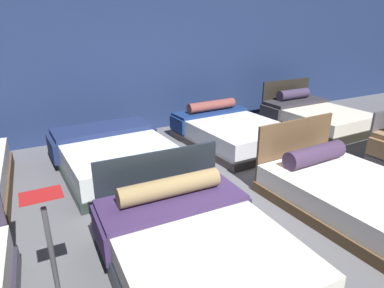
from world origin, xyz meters
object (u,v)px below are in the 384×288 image
at_px(bed_7, 314,116).
at_px(price_sign, 55,270).
at_px(bed_2, 353,193).
at_px(bed_6, 231,132).
at_px(bed_5, 115,155).
at_px(bed_1, 195,248).

bearing_deg(bed_7, price_sign, -156.46).
bearing_deg(bed_2, bed_7, 47.92).
bearing_deg(bed_6, bed_5, 179.38).
relative_size(bed_5, price_sign, 2.04).
bearing_deg(bed_6, bed_1, -133.02).
relative_size(bed_1, bed_2, 0.91).
xyz_separation_m(bed_6, price_sign, (-3.46, -2.61, 0.18)).
height_order(bed_2, bed_6, bed_2).
relative_size(bed_1, bed_6, 0.90).
height_order(bed_2, bed_7, bed_7).
distance_m(bed_2, bed_5, 3.44).
height_order(bed_5, bed_7, bed_7).
height_order(bed_1, bed_7, bed_7).
bearing_deg(bed_1, bed_6, 51.60).
bearing_deg(bed_1, bed_2, 2.30).
relative_size(bed_2, bed_6, 1.00).
bearing_deg(bed_5, price_sign, -117.41).
bearing_deg(bed_6, bed_2, -93.64).
height_order(bed_1, bed_6, bed_1).
distance_m(bed_2, price_sign, 3.43).
xyz_separation_m(bed_1, bed_7, (4.54, 2.72, -0.01)).
distance_m(bed_5, bed_7, 4.54).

